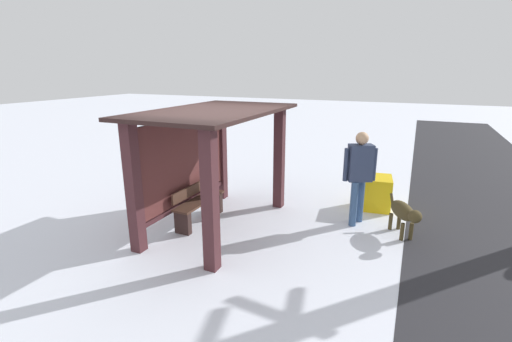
{
  "coord_description": "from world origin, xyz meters",
  "views": [
    {
      "loc": [
        -5.63,
        -3.31,
        2.94
      ],
      "look_at": [
        0.1,
        -0.76,
        1.16
      ],
      "focal_mm": 25.25,
      "sensor_mm": 36.0,
      "label": 1
    }
  ],
  "objects_px": {
    "bus_shelter": "(206,146)",
    "dog": "(404,213)",
    "bench_left_inside": "(199,204)",
    "grit_bin": "(377,193)",
    "person_walking": "(360,171)"
  },
  "relations": [
    {
      "from": "dog",
      "to": "person_walking",
      "type": "bearing_deg",
      "value": 74.71
    },
    {
      "from": "bus_shelter",
      "to": "grit_bin",
      "type": "bearing_deg",
      "value": -53.01
    },
    {
      "from": "person_walking",
      "to": "grit_bin",
      "type": "bearing_deg",
      "value": -15.17
    },
    {
      "from": "bus_shelter",
      "to": "dog",
      "type": "bearing_deg",
      "value": -74.84
    },
    {
      "from": "bus_shelter",
      "to": "person_walking",
      "type": "distance_m",
      "value": 2.95
    },
    {
      "from": "person_walking",
      "to": "bench_left_inside",
      "type": "bearing_deg",
      "value": 112.47
    },
    {
      "from": "bench_left_inside",
      "to": "person_walking",
      "type": "xyz_separation_m",
      "value": [
        1.19,
        -2.87,
        0.72
      ]
    },
    {
      "from": "bus_shelter",
      "to": "dog",
      "type": "relative_size",
      "value": 3.65
    },
    {
      "from": "bench_left_inside",
      "to": "dog",
      "type": "xyz_separation_m",
      "value": [
        0.95,
        -3.73,
        0.09
      ]
    },
    {
      "from": "bench_left_inside",
      "to": "dog",
      "type": "bearing_deg",
      "value": -75.68
    },
    {
      "from": "bench_left_inside",
      "to": "grit_bin",
      "type": "height_order",
      "value": "bench_left_inside"
    },
    {
      "from": "bus_shelter",
      "to": "person_walking",
      "type": "bearing_deg",
      "value": -65.91
    },
    {
      "from": "bus_shelter",
      "to": "dog",
      "type": "distance_m",
      "value": 3.81
    },
    {
      "from": "bus_shelter",
      "to": "dog",
      "type": "xyz_separation_m",
      "value": [
        0.95,
        -3.52,
        -1.11
      ]
    },
    {
      "from": "bus_shelter",
      "to": "grit_bin",
      "type": "height_order",
      "value": "bus_shelter"
    }
  ]
}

